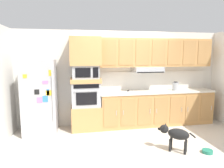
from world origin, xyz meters
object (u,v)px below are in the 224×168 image
object	(u,v)px
electric_kettle	(176,86)
dog	(175,134)
built_in_oven	(86,94)
microwave	(85,72)
dog_food_bowl	(207,151)
screwdriver	(129,91)
refrigerator	(40,97)

from	to	relation	value
electric_kettle	dog	bearing A→B (deg)	-117.16
built_in_oven	electric_kettle	bearing A→B (deg)	-1.12
microwave	dog_food_bowl	world-z (taller)	microwave
dog	built_in_oven	bearing A→B (deg)	-6.90
built_in_oven	electric_kettle	distance (m)	2.41
built_in_oven	electric_kettle	xyz separation A→B (m)	(2.41, -0.05, 0.13)
microwave	electric_kettle	world-z (taller)	microwave
microwave	screwdriver	world-z (taller)	microwave
built_in_oven	dog_food_bowl	distance (m)	2.96
refrigerator	microwave	xyz separation A→B (m)	(1.09, 0.07, 0.58)
refrigerator	dog	size ratio (longest dim) A/B	2.90
electric_kettle	dog_food_bowl	size ratio (longest dim) A/B	1.20
refrigerator	built_in_oven	world-z (taller)	refrigerator
screwdriver	dog_food_bowl	distance (m)	2.32
electric_kettle	dog	xyz separation A→B (m)	(-0.78, -1.52, -0.68)
refrigerator	microwave	world-z (taller)	refrigerator
microwave	dog_food_bowl	distance (m)	3.17
refrigerator	dog	distance (m)	3.15
refrigerator	screwdriver	size ratio (longest dim) A/B	10.60
refrigerator	dog_food_bowl	bearing A→B (deg)	-27.23
electric_kettle	microwave	bearing A→B (deg)	178.88
built_in_oven	microwave	size ratio (longest dim) A/B	1.09
refrigerator	screwdriver	distance (m)	2.23
built_in_oven	dog_food_bowl	world-z (taller)	built_in_oven
dog_food_bowl	refrigerator	bearing A→B (deg)	152.77
dog_food_bowl	screwdriver	bearing A→B (deg)	120.27
built_in_oven	dog	world-z (taller)	built_in_oven
microwave	dog	xyz separation A→B (m)	(1.63, -1.57, -1.11)
built_in_oven	electric_kettle	world-z (taller)	built_in_oven
built_in_oven	electric_kettle	size ratio (longest dim) A/B	2.92
screwdriver	dog	size ratio (longest dim) A/B	0.27
microwave	built_in_oven	bearing A→B (deg)	179.23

